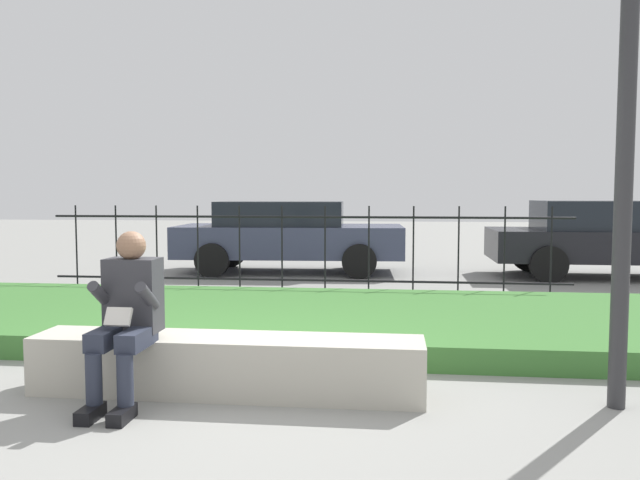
% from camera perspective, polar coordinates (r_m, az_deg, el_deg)
% --- Properties ---
extents(ground_plane, '(60.00, 60.00, 0.00)m').
position_cam_1_polar(ground_plane, '(4.90, -8.83, -13.70)').
color(ground_plane, gray).
extents(stone_bench, '(2.95, 0.49, 0.44)m').
position_cam_1_polar(stone_bench, '(4.84, -8.52, -11.54)').
color(stone_bench, '#B7B2A3').
rests_on(stone_bench, ground_plane).
extents(person_seated_reader, '(0.42, 0.73, 1.24)m').
position_cam_1_polar(person_seated_reader, '(4.69, -17.20, -6.21)').
color(person_seated_reader, black).
rests_on(person_seated_reader, ground_plane).
extents(grass_berm, '(9.49, 3.16, 0.23)m').
position_cam_1_polar(grass_berm, '(7.03, -3.87, -7.20)').
color(grass_berm, '#3D7533').
rests_on(grass_berm, ground_plane).
extents(iron_fence, '(7.49, 0.03, 1.34)m').
position_cam_1_polar(iron_fence, '(8.94, -1.52, -0.92)').
color(iron_fence, black).
rests_on(iron_fence, ground_plane).
extents(car_parked_right, '(4.44, 1.88, 1.39)m').
position_cam_1_polar(car_parked_right, '(12.36, 25.31, 0.25)').
color(car_parked_right, black).
rests_on(car_parked_right, ground_plane).
extents(car_parked_center, '(4.37, 2.02, 1.36)m').
position_cam_1_polar(car_parked_center, '(11.98, -2.97, 0.51)').
color(car_parked_center, '#383D56').
rests_on(car_parked_center, ground_plane).
extents(street_lamp, '(0.28, 0.28, 4.61)m').
position_cam_1_polar(street_lamp, '(4.95, 26.50, 18.72)').
color(street_lamp, '#2D2D30').
rests_on(street_lamp, ground_plane).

